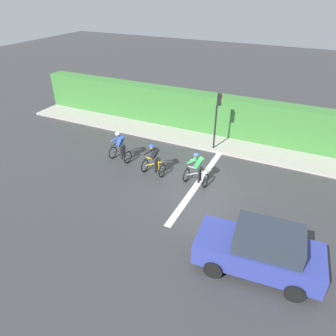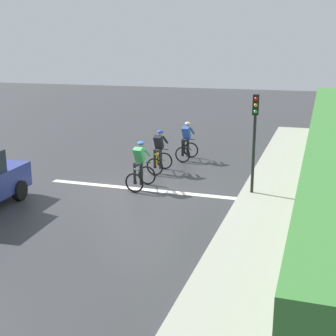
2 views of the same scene
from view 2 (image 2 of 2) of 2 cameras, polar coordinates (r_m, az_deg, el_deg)
name	(u,v)px [view 2 (image 2 of 2)]	position (r m, az deg, el deg)	size (l,w,h in m)	color
ground_plane	(141,191)	(16.04, -3.26, -2.77)	(80.00, 80.00, 0.00)	#333335
sidewalk_kerb	(287,185)	(16.93, 14.30, -2.06)	(2.80, 24.29, 0.12)	#9E998E
stone_wall_low	(314,180)	(16.84, 17.41, -1.45)	(0.44, 24.29, 0.64)	tan
hedge_wall	(326,155)	(16.62, 18.68, 1.53)	(1.10, 24.29, 2.49)	#387533
road_marking_stop_line	(143,189)	(16.16, -3.08, -2.61)	(7.00, 0.30, 0.01)	silver
cyclist_lead	(187,142)	(20.14, 2.29, 3.18)	(0.77, 1.14, 1.66)	black
cyclist_second	(159,152)	(18.14, -1.07, 1.91)	(0.73, 1.11, 1.66)	black
cyclist_mid	(140,166)	(16.04, -3.42, 0.20)	(0.75, 1.12, 1.66)	black
traffic_light_near_crossing	(255,130)	(15.14, 10.52, 4.63)	(0.22, 0.31, 3.34)	black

